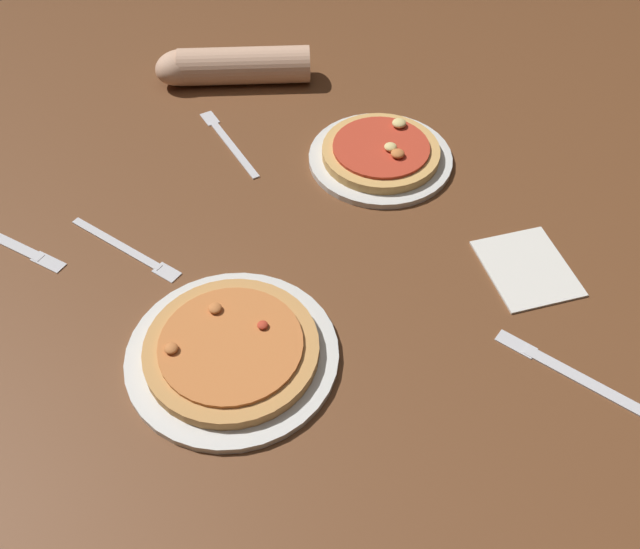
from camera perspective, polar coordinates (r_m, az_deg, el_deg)
name	(u,v)px	position (r m, az deg, el deg)	size (l,w,h in m)	color
ground_plane	(320,289)	(1.14, 0.00, -1.16)	(2.40, 2.40, 0.03)	brown
pizza_plate_near	(232,351)	(1.04, -7.14, -6.16)	(0.31, 0.31, 0.05)	silver
pizza_plate_far	(381,154)	(1.35, 4.94, 9.66)	(0.27, 0.27, 0.05)	silver
napkin_folded	(527,267)	(1.20, 16.40, 0.56)	(0.13, 0.16, 0.01)	silver
fork_left	(228,141)	(1.40, -7.43, 10.63)	(0.03, 0.23, 0.01)	silver
knife_right	(10,243)	(1.30, -23.77, 2.35)	(0.13, 0.22, 0.01)	silver
fork_spare	(127,249)	(1.22, -15.35, 2.00)	(0.12, 0.22, 0.01)	silver
knife_spare	(569,372)	(1.09, 19.49, -7.42)	(0.11, 0.22, 0.01)	silver
diner_arm	(228,66)	(1.55, -7.47, 16.35)	(0.31, 0.20, 0.08)	tan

